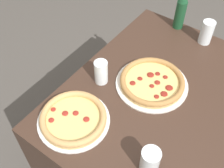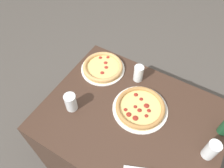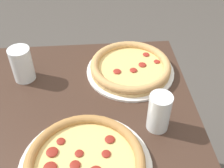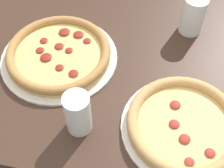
% 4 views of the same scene
% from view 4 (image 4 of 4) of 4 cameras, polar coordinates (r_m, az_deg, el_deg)
% --- Properties ---
extents(ground_plane, '(8.00, 8.00, 0.00)m').
position_cam_4_polar(ground_plane, '(1.56, -4.45, -11.73)').
color(ground_plane, '#4C4742').
extents(table, '(1.06, 0.82, 0.73)m').
position_cam_4_polar(table, '(1.25, -5.48, -4.43)').
color(table, '#3D281E').
rests_on(table, ground_plane).
extents(pizza_pepperoni, '(0.34, 0.34, 0.04)m').
position_cam_4_polar(pizza_pepperoni, '(0.91, -9.71, 5.44)').
color(pizza_pepperoni, silver).
rests_on(pizza_pepperoni, table).
extents(pizza_margherita, '(0.30, 0.30, 0.04)m').
position_cam_4_polar(pizza_margherita, '(0.78, 12.99, -7.25)').
color(pizza_margherita, white).
rests_on(pizza_margherita, table).
extents(glass_mango_juice, '(0.07, 0.07, 0.12)m').
position_cam_4_polar(glass_mango_juice, '(0.99, 14.57, 11.97)').
color(glass_mango_juice, white).
rests_on(glass_mango_juice, table).
extents(glass_cola, '(0.06, 0.06, 0.12)m').
position_cam_4_polar(glass_cola, '(0.74, -6.23, -5.53)').
color(glass_cola, white).
rests_on(glass_cola, table).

